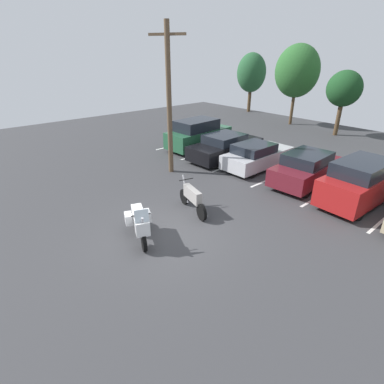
{
  "coord_description": "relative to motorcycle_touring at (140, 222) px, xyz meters",
  "views": [
    {
      "loc": [
        7.26,
        -5.18,
        5.84
      ],
      "look_at": [
        -0.71,
        1.68,
        0.91
      ],
      "focal_mm": 28.01,
      "sensor_mm": 36.0,
      "label": 1
    }
  ],
  "objects": [
    {
      "name": "tree_center_right",
      "position": [
        -2.39,
        19.02,
        2.73
      ],
      "size": [
        2.47,
        2.47,
        4.7
      ],
      "color": "#4C3823",
      "rests_on": "ground"
    },
    {
      "name": "tree_right",
      "position": [
        -13.28,
        21.83,
        3.23
      ],
      "size": [
        2.94,
        2.94,
        5.83
      ],
      "color": "#4C3823",
      "rests_on": "ground"
    },
    {
      "name": "motorcycle_second",
      "position": [
        -0.34,
        2.63,
        -0.09
      ],
      "size": [
        2.14,
        0.77,
        1.29
      ],
      "color": "black",
      "rests_on": "ground"
    },
    {
      "name": "car_black",
      "position": [
        -4.09,
        8.49,
        0.04
      ],
      "size": [
        2.13,
        4.95,
        1.48
      ],
      "color": "black",
      "rests_on": "ground"
    },
    {
      "name": "tree_center",
      "position": [
        -6.84,
        19.77,
        3.72
      ],
      "size": [
        3.61,
        3.61,
        6.51
      ],
      "color": "#4C3823",
      "rests_on": "ground"
    },
    {
      "name": "parking_stripes",
      "position": [
        -0.3,
        8.73,
        -0.67
      ],
      "size": [
        15.98,
        4.9,
        0.01
      ],
      "color": "silver",
      "rests_on": "ground"
    },
    {
      "name": "car_green",
      "position": [
        -6.73,
        8.66,
        0.26
      ],
      "size": [
        2.1,
        4.6,
        1.9
      ],
      "color": "#235638",
      "rests_on": "ground"
    },
    {
      "name": "ground",
      "position": [
        0.46,
        0.86,
        -0.72
      ],
      "size": [
        44.0,
        44.0,
        0.1
      ],
      "primitive_type": "cube",
      "color": "#38383A"
    },
    {
      "name": "car_red",
      "position": [
        3.65,
        8.51,
        0.26
      ],
      "size": [
        1.97,
        4.52,
        1.89
      ],
      "color": "maroon",
      "rests_on": "ground"
    },
    {
      "name": "car_silver",
      "position": [
        -1.82,
        8.6,
        0.02
      ],
      "size": [
        1.81,
        4.34,
        1.41
      ],
      "color": "#B7B7BC",
      "rests_on": "ground"
    },
    {
      "name": "motorcycle_touring",
      "position": [
        0.0,
        0.0,
        0.0
      ],
      "size": [
        2.07,
        1.18,
        1.44
      ],
      "color": "black",
      "rests_on": "ground"
    },
    {
      "name": "utility_pole",
      "position": [
        -4.46,
        4.69,
        3.08
      ],
      "size": [
        1.61,
        1.02,
        7.16
      ],
      "color": "brown",
      "rests_on": "ground"
    },
    {
      "name": "car_maroon",
      "position": [
        1.11,
        8.62,
        0.11
      ],
      "size": [
        2.04,
        4.31,
        1.57
      ],
      "color": "maroon",
      "rests_on": "ground"
    }
  ]
}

